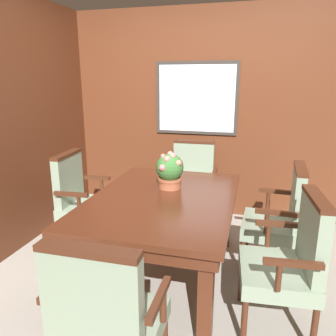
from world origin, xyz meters
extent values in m
plane|color=#A39E93|center=(0.00, 0.00, 0.00)|extent=(14.00, 14.00, 0.00)
cube|color=#5B2D19|center=(0.00, 1.78, 1.23)|extent=(7.20, 0.06, 2.45)
cube|color=white|center=(-0.04, 1.74, 1.42)|extent=(0.91, 0.01, 0.78)
cube|color=#38332D|center=(-0.04, 1.74, 1.83)|extent=(0.98, 0.02, 0.04)
cube|color=#38332D|center=(-0.04, 1.74, 1.02)|extent=(0.98, 0.02, 0.04)
cube|color=#38332D|center=(-0.52, 1.74, 1.42)|extent=(0.03, 0.02, 0.78)
cube|color=#38332D|center=(0.43, 1.74, 1.42)|extent=(0.04, 0.02, 0.78)
cube|color=#4C2314|center=(-0.49, -0.46, 0.34)|extent=(0.09, 0.09, 0.68)
cube|color=#4C2314|center=(0.43, -0.46, 0.34)|extent=(0.09, 0.09, 0.68)
cube|color=#4C2314|center=(-0.49, 0.92, 0.34)|extent=(0.09, 0.09, 0.68)
cube|color=#4C2314|center=(0.43, 0.92, 0.34)|extent=(0.09, 0.09, 0.68)
cube|color=#4C2314|center=(-0.03, 0.23, 0.64)|extent=(1.07, 1.53, 0.09)
cube|color=#4C2314|center=(-0.03, 0.23, 0.70)|extent=(1.13, 1.59, 0.04)
cylinder|color=#472314|center=(-0.24, -0.64, 0.17)|extent=(0.04, 0.04, 0.34)
cube|color=gray|center=(-0.01, -0.85, 0.39)|extent=(0.52, 0.48, 0.11)
cube|color=gray|center=(-0.01, -1.04, 0.69)|extent=(0.47, 0.08, 0.47)
cube|color=#472314|center=(-0.01, -1.04, 0.94)|extent=(0.47, 0.09, 0.03)
cylinder|color=#472314|center=(0.26, -0.81, 0.54)|extent=(0.04, 0.04, 0.18)
cube|color=#472314|center=(0.26, -0.88, 0.63)|extent=(0.04, 0.33, 0.04)
cylinder|color=#472314|center=(-0.28, -0.81, 0.54)|extent=(0.04, 0.04, 0.18)
cube|color=#472314|center=(-0.27, -0.88, 0.63)|extent=(0.04, 0.33, 0.04)
cylinder|color=#472314|center=(-0.25, 1.15, 0.17)|extent=(0.04, 0.04, 0.34)
cylinder|color=#472314|center=(0.20, 1.16, 0.17)|extent=(0.04, 0.04, 0.34)
cylinder|color=#472314|center=(-0.26, 1.56, 0.17)|extent=(0.04, 0.04, 0.34)
cylinder|color=#472314|center=(0.20, 1.57, 0.17)|extent=(0.04, 0.04, 0.34)
cube|color=gray|center=(-0.03, 1.36, 0.39)|extent=(0.52, 0.48, 0.11)
cube|color=gray|center=(-0.03, 1.56, 0.69)|extent=(0.47, 0.09, 0.47)
cube|color=#472314|center=(-0.03, 1.56, 0.94)|extent=(0.47, 0.10, 0.03)
cylinder|color=#472314|center=(-0.29, 1.32, 0.54)|extent=(0.04, 0.04, 0.18)
cube|color=#472314|center=(-0.29, 1.39, 0.63)|extent=(0.04, 0.33, 0.04)
cylinder|color=#472314|center=(0.24, 1.33, 0.54)|extent=(0.04, 0.04, 0.18)
cube|color=#472314|center=(0.24, 1.40, 0.63)|extent=(0.04, 0.33, 0.04)
cylinder|color=#472314|center=(0.62, 0.08, 0.17)|extent=(0.04, 0.04, 0.34)
cylinder|color=#472314|center=(0.66, -0.37, 0.17)|extent=(0.04, 0.04, 0.34)
cylinder|color=#472314|center=(1.03, 0.11, 0.17)|extent=(0.04, 0.04, 0.34)
cylinder|color=#472314|center=(1.07, -0.34, 0.17)|extent=(0.04, 0.04, 0.34)
cube|color=gray|center=(0.85, -0.13, 0.39)|extent=(0.52, 0.55, 0.11)
cube|color=gray|center=(1.04, -0.11, 0.69)|extent=(0.12, 0.48, 0.47)
cube|color=#472314|center=(1.04, -0.11, 0.94)|extent=(0.13, 0.48, 0.03)
cylinder|color=#472314|center=(0.79, 0.13, 0.54)|extent=(0.04, 0.04, 0.18)
cube|color=#472314|center=(0.86, 0.14, 0.63)|extent=(0.33, 0.06, 0.04)
cylinder|color=#472314|center=(0.84, -0.40, 0.54)|extent=(0.04, 0.04, 0.18)
cube|color=#472314|center=(0.91, -0.39, 0.63)|extent=(0.33, 0.06, 0.04)
cylinder|color=#472314|center=(-0.69, 0.37, 0.17)|extent=(0.04, 0.04, 0.34)
cylinder|color=#472314|center=(-0.72, 0.83, 0.17)|extent=(0.04, 0.04, 0.34)
cylinder|color=#472314|center=(-1.10, 0.35, 0.17)|extent=(0.04, 0.04, 0.34)
cylinder|color=#472314|center=(-1.13, 0.80, 0.17)|extent=(0.04, 0.04, 0.34)
cube|color=gray|center=(-0.91, 0.59, 0.39)|extent=(0.50, 0.54, 0.11)
cube|color=gray|center=(-1.10, 0.58, 0.69)|extent=(0.11, 0.48, 0.47)
cube|color=#472314|center=(-1.10, 0.58, 0.94)|extent=(0.12, 0.48, 0.03)
cylinder|color=#472314|center=(-0.86, 0.32, 0.54)|extent=(0.04, 0.04, 0.18)
cube|color=#472314|center=(-0.93, 0.32, 0.63)|extent=(0.33, 0.06, 0.04)
cylinder|color=#472314|center=(-0.89, 0.86, 0.54)|extent=(0.04, 0.04, 0.18)
cube|color=#472314|center=(-0.96, 0.85, 0.63)|extent=(0.33, 0.06, 0.04)
cylinder|color=#472314|center=(0.64, 0.85, 0.17)|extent=(0.04, 0.04, 0.34)
cylinder|color=#472314|center=(0.62, 0.40, 0.17)|extent=(0.04, 0.04, 0.34)
cylinder|color=#472314|center=(1.05, 0.83, 0.17)|extent=(0.04, 0.04, 0.34)
cylinder|color=#472314|center=(1.03, 0.38, 0.17)|extent=(0.04, 0.04, 0.34)
cube|color=gray|center=(0.83, 0.62, 0.39)|extent=(0.50, 0.54, 0.11)
cube|color=gray|center=(1.03, 0.60, 0.69)|extent=(0.10, 0.48, 0.47)
cube|color=#472314|center=(1.03, 0.60, 0.94)|extent=(0.11, 0.48, 0.03)
cylinder|color=#472314|center=(0.81, 0.88, 0.54)|extent=(0.04, 0.04, 0.18)
cube|color=#472314|center=(0.88, 0.88, 0.63)|extent=(0.33, 0.05, 0.04)
cylinder|color=#472314|center=(0.78, 0.35, 0.54)|extent=(0.04, 0.04, 0.18)
cube|color=#472314|center=(0.86, 0.35, 0.63)|extent=(0.33, 0.05, 0.04)
cylinder|color=#9E5638|center=(-0.04, 0.46, 0.77)|extent=(0.19, 0.19, 0.09)
cylinder|color=#9E5638|center=(-0.04, 0.46, 0.81)|extent=(0.21, 0.21, 0.02)
sphere|color=#387033|center=(-0.04, 0.46, 0.91)|extent=(0.24, 0.24, 0.24)
sphere|color=#F8727C|center=(-0.07, 0.36, 0.93)|extent=(0.06, 0.06, 0.06)
sphere|color=#E17D6B|center=(0.05, 0.42, 0.97)|extent=(0.05, 0.05, 0.05)
sphere|color=#E2827B|center=(-0.04, 0.39, 1.00)|extent=(0.05, 0.05, 0.05)
sphere|color=#DE7B78|center=(-0.01, 0.44, 1.02)|extent=(0.05, 0.05, 0.05)
sphere|color=#DD7262|center=(-0.10, 0.46, 1.01)|extent=(0.04, 0.04, 0.04)
sphere|color=#E38162|center=(-0.07, 0.57, 0.93)|extent=(0.06, 0.06, 0.06)
sphere|color=#E97F6D|center=(-0.04, 0.50, 1.02)|extent=(0.05, 0.05, 0.05)
sphere|color=#EE737A|center=(-0.09, 0.43, 1.01)|extent=(0.04, 0.04, 0.04)
sphere|color=#F5786E|center=(0.03, 0.54, 0.95)|extent=(0.05, 0.05, 0.05)
sphere|color=#E67576|center=(-0.07, 0.57, 0.90)|extent=(0.05, 0.05, 0.05)
camera|label=1|loc=(0.64, -2.16, 1.64)|focal=35.00mm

